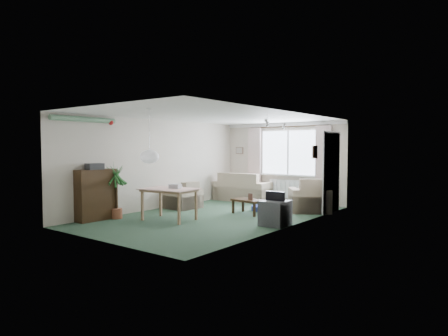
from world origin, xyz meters
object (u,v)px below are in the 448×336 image
Objects in this scene: sofa at (244,187)px; coffee_table at (248,207)px; pet_bed at (263,208)px; dining_table at (169,205)px; bookshelf at (96,195)px; armchair_left at (183,195)px; tv_cube at (275,213)px; houseplant at (117,192)px; armchair_corner at (309,195)px.

sofa is 2.58m from coffee_table.
dining_table is at bearing -111.36° from pet_bed.
coffee_table is 0.71× the size of bookshelf.
armchair_left is 3.25m from tv_cube.
armchair_left is 1.78m from dining_table.
houseplant reaches higher than tv_cube.
houseplant is 3.76m from pet_bed.
armchair_left is 2.53m from bookshelf.
pet_bed is at bearing 56.93° from bookshelf.
bookshelf reaches higher than tv_cube.
tv_cube is at bearing 83.77° from armchair_left.
dining_table is at bearing -159.40° from tv_cube.
bookshelf is 4.05m from tv_cube.
armchair_left is 1.00× the size of coffee_table.
pet_bed is (0.97, 2.48, -0.29)m from dining_table.
bookshelf is 2.00× the size of tv_cube.
coffee_table is at bearing 143.87° from tv_cube.
armchair_corner is 1.24m from pet_bed.
armchair_corner is 0.77× the size of houseplant.
houseplant reaches higher than coffee_table.
armchair_left reaches higher than pet_bed.
houseplant reaches higher than bookshelf.
pet_bed is at bearing 55.64° from houseplant.
dining_table is at bearing 36.89° from armchair_left.
houseplant is at bearing 78.10° from sofa.
armchair_corner is 0.84× the size of bookshelf.
pet_bed is (-0.01, 0.70, -0.12)m from coffee_table.
houseplant reaches higher than armchair_left.
houseplant is (-3.12, -3.65, 0.19)m from armchair_corner.
bookshelf reaches higher than coffee_table.
tv_cube is at bearing -33.91° from coffee_table.
bookshelf is 0.46m from houseplant.
coffee_table is at bearing 48.32° from houseplant.
armchair_left is 0.73× the size of dining_table.
houseplant is 2.17× the size of tv_cube.
armchair_left is 2.11m from houseplant.
tv_cube is (3.20, -0.56, -0.10)m from armchair_left.
pet_bed is at bearing 120.44° from armchair_left.
armchair_left is 2.20m from pet_bed.
bookshelf is (-3.32, -4.06, 0.14)m from armchair_corner.
pet_bed is at bearing 90.62° from coffee_table.
sofa is at bearing 98.61° from dining_table.
bookshelf is 4.19m from pet_bed.
sofa is at bearing 139.04° from pet_bed.
tv_cube is at bearing 60.52° from armchair_corner.
armchair_left is 1.32× the size of pet_bed.
houseplant reaches higher than sofa.
sofa is 2.36m from armchair_left.
dining_table is at bearing -118.83° from coffee_table.
pet_bed is (1.55, -1.34, -0.37)m from sofa.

